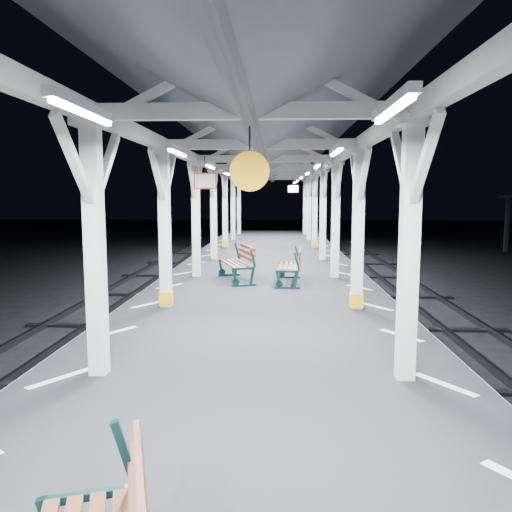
{
  "coord_description": "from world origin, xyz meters",
  "views": [
    {
      "loc": [
        0.35,
        -8.28,
        3.35
      ],
      "look_at": [
        -0.06,
        1.17,
        2.2
      ],
      "focal_mm": 35.0,
      "sensor_mm": 36.0,
      "label": 1
    }
  ],
  "objects": [
    {
      "name": "bench_far",
      "position": [
        -0.69,
        5.3,
        1.53
      ],
      "size": [
        1.19,
        1.94,
        0.99
      ],
      "rotation": [
        0.0,
        0.0,
        0.31
      ],
      "color": "#0B2B2B",
      "rests_on": "platform"
    },
    {
      "name": "hazard_stripes_right",
      "position": [
        2.45,
        0.0,
        1.0
      ],
      "size": [
        1.0,
        48.0,
        0.01
      ],
      "primitive_type": "cube",
      "color": "silver",
      "rests_on": "platform"
    },
    {
      "name": "ground",
      "position": [
        0.0,
        0.0,
        0.0
      ],
      "size": [
        120.0,
        120.0,
        0.0
      ],
      "primitive_type": "plane",
      "color": "black",
      "rests_on": "ground"
    },
    {
      "name": "canopy",
      "position": [
        0.0,
        -0.02,
        4.56
      ],
      "size": [
        5.4,
        49.0,
        4.65
      ],
      "color": "silver",
      "rests_on": "platform"
    },
    {
      "name": "platform",
      "position": [
        0.0,
        0.0,
        0.5
      ],
      "size": [
        6.0,
        50.0,
        1.0
      ],
      "primitive_type": "cube",
      "color": "black",
      "rests_on": "ground"
    },
    {
      "name": "hazard_stripes_left",
      "position": [
        -2.45,
        0.0,
        1.0
      ],
      "size": [
        1.0,
        48.0,
        0.01
      ],
      "primitive_type": "cube",
      "color": "silver",
      "rests_on": "platform"
    },
    {
      "name": "bench_mid",
      "position": [
        0.75,
        4.95,
        1.5
      ],
      "size": [
        0.73,
        1.77,
        0.94
      ],
      "rotation": [
        0.0,
        0.0,
        -0.05
      ],
      "color": "#0B2B2B",
      "rests_on": "platform"
    }
  ]
}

